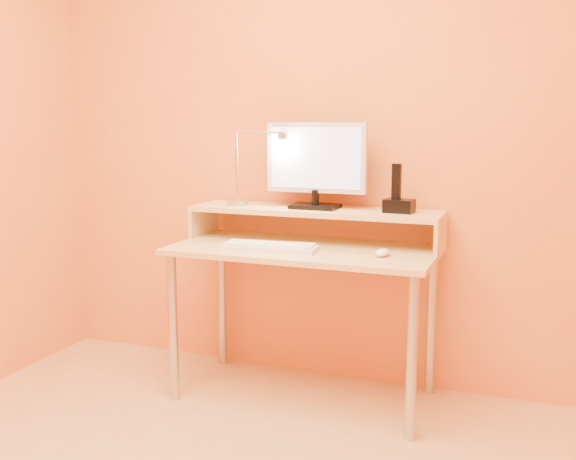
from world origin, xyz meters
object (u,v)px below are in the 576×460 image
at_px(phone_dock, 399,206).
at_px(remote_control, 249,247).
at_px(monitor_panel, 316,158).
at_px(keyboard, 270,248).
at_px(mouse, 383,253).
at_px(lamp_base, 237,203).

xyz_separation_m(phone_dock, remote_control, (-0.62, -0.28, -0.18)).
height_order(phone_dock, remote_control, phone_dock).
bearing_deg(remote_control, monitor_panel, 67.58).
height_order(keyboard, mouse, mouse).
xyz_separation_m(monitor_panel, mouse, (0.38, -0.24, -0.38)).
xyz_separation_m(lamp_base, remote_control, (0.17, -0.25, -0.16)).
bearing_deg(remote_control, keyboard, 18.90).
bearing_deg(phone_dock, remote_control, -151.54).
relative_size(lamp_base, keyboard, 0.24).
bearing_deg(lamp_base, monitor_panel, 5.80).
bearing_deg(mouse, monitor_panel, 155.56).
relative_size(phone_dock, mouse, 1.34).
bearing_deg(keyboard, monitor_panel, 61.73).
height_order(lamp_base, phone_dock, phone_dock).
bearing_deg(lamp_base, mouse, -14.34).
distance_m(lamp_base, keyboard, 0.40).
bearing_deg(remote_control, phone_dock, 39.15).
height_order(monitor_panel, mouse, monitor_panel).
height_order(lamp_base, mouse, lamp_base).
relative_size(monitor_panel, phone_dock, 3.69).
relative_size(phone_dock, remote_control, 0.77).
bearing_deg(phone_dock, monitor_panel, -177.30).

